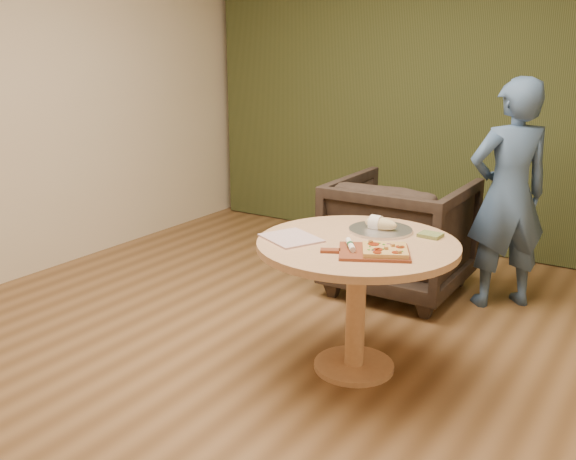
# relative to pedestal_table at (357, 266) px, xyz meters

# --- Properties ---
(room_shell) EXTENTS (5.04, 6.04, 2.84)m
(room_shell) POSITION_rel_pedestal_table_xyz_m (-0.37, -0.40, 0.79)
(room_shell) COLOR brown
(room_shell) RESTS_ON ground
(curtain) EXTENTS (4.80, 0.14, 2.78)m
(curtain) POSITION_rel_pedestal_table_xyz_m (-0.37, 2.50, 0.79)
(curtain) COLOR #2D3418
(curtain) RESTS_ON ground
(pedestal_table) EXTENTS (1.08, 1.08, 0.75)m
(pedestal_table) POSITION_rel_pedestal_table_xyz_m (0.00, 0.00, 0.00)
(pedestal_table) COLOR tan
(pedestal_table) RESTS_ON ground
(pizza_paddle) EXTENTS (0.47, 0.41, 0.01)m
(pizza_paddle) POSITION_rel_pedestal_table_xyz_m (0.15, -0.14, 0.15)
(pizza_paddle) COLOR brown
(pizza_paddle) RESTS_ON pedestal_table
(flatbread_pizza) EXTENTS (0.30, 0.30, 0.04)m
(flatbread_pizza) POSITION_rel_pedestal_table_xyz_m (0.22, -0.13, 0.17)
(flatbread_pizza) COLOR tan
(flatbread_pizza) RESTS_ON pizza_paddle
(cutlery_roll) EXTENTS (0.14, 0.17, 0.03)m
(cutlery_roll) POSITION_rel_pedestal_table_xyz_m (0.04, -0.16, 0.17)
(cutlery_roll) COLOR white
(cutlery_roll) RESTS_ON pizza_paddle
(newspaper) EXTENTS (0.38, 0.36, 0.01)m
(newspaper) POSITION_rel_pedestal_table_xyz_m (-0.32, -0.16, 0.15)
(newspaper) COLOR white
(newspaper) RESTS_ON pedestal_table
(serving_tray) EXTENTS (0.36, 0.36, 0.02)m
(serving_tray) POSITION_rel_pedestal_table_xyz_m (0.02, 0.24, 0.15)
(serving_tray) COLOR silver
(serving_tray) RESTS_ON pedestal_table
(bread_roll) EXTENTS (0.19, 0.09, 0.09)m
(bread_roll) POSITION_rel_pedestal_table_xyz_m (0.01, 0.24, 0.18)
(bread_roll) COLOR #DCC186
(bread_roll) RESTS_ON serving_tray
(green_packet) EXTENTS (0.13, 0.11, 0.02)m
(green_packet) POSITION_rel_pedestal_table_xyz_m (0.29, 0.29, 0.15)
(green_packet) COLOR #56652D
(green_packet) RESTS_ON pedestal_table
(armchair) EXTENTS (0.92, 0.86, 0.94)m
(armchair) POSITION_rel_pedestal_table_xyz_m (-0.28, 1.25, -0.14)
(armchair) COLOR black
(armchair) RESTS_ON ground
(person_standing) EXTENTS (0.68, 0.66, 1.57)m
(person_standing) POSITION_rel_pedestal_table_xyz_m (0.42, 1.40, 0.17)
(person_standing) COLOR #3E597F
(person_standing) RESTS_ON ground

